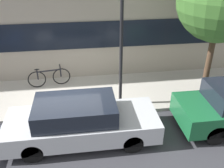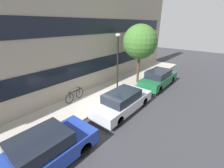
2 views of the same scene
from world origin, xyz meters
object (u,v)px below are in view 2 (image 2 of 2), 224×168
(parked_car_silver, at_px, (123,101))
(fire_hydrant, at_px, (35,134))
(lamp_post, at_px, (118,59))
(parked_car_blue, at_px, (45,150))
(street_tree, at_px, (140,42))
(bicycle, at_px, (75,95))
(parked_car_green, at_px, (158,78))

(parked_car_silver, height_order, fire_hydrant, parked_car_silver)
(lamp_post, bearing_deg, parked_car_blue, -166.38)
(parked_car_blue, bearing_deg, lamp_post, 13.62)
(fire_hydrant, relative_size, street_tree, 0.15)
(fire_hydrant, distance_m, bicycle, 4.01)
(bicycle, height_order, lamp_post, lamp_post)
(bicycle, relative_size, street_tree, 0.33)
(parked_car_silver, bearing_deg, fire_hydrant, 163.00)
(parked_car_green, relative_size, lamp_post, 1.03)
(parked_car_silver, bearing_deg, bicycle, 109.78)
(fire_hydrant, distance_m, street_tree, 9.91)
(fire_hydrant, bearing_deg, parked_car_blue, -99.55)
(bicycle, bearing_deg, street_tree, -23.29)
(parked_car_blue, bearing_deg, bicycle, 40.35)
(parked_car_blue, bearing_deg, street_tree, 10.06)
(lamp_post, bearing_deg, street_tree, 2.67)
(lamp_post, bearing_deg, parked_car_green, -22.29)
(parked_car_silver, height_order, lamp_post, lamp_post)
(parked_car_silver, bearing_deg, lamp_post, 47.45)
(street_tree, bearing_deg, fire_hydrant, -178.46)
(bicycle, xyz_separation_m, street_tree, (5.80, -1.55, 3.16))
(parked_car_green, bearing_deg, parked_car_blue, 180.00)
(parked_car_blue, distance_m, lamp_post, 6.96)
(fire_hydrant, bearing_deg, bicycle, 26.66)
(fire_hydrant, xyz_separation_m, lamp_post, (6.19, 0.10, 2.34))
(parked_car_silver, height_order, bicycle, parked_car_silver)
(bicycle, relative_size, lamp_post, 0.38)
(parked_car_green, xyz_separation_m, bicycle, (-6.40, 3.25, -0.19))
(parked_car_blue, distance_m, bicycle, 5.03)
(parked_car_silver, height_order, street_tree, street_tree)
(parked_car_green, xyz_separation_m, fire_hydrant, (-9.99, 1.45, -0.21))
(parked_car_blue, distance_m, parked_car_silver, 5.00)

